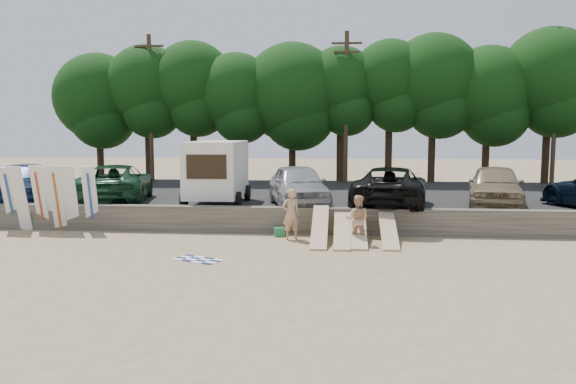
{
  "coord_description": "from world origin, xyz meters",
  "views": [
    {
      "loc": [
        1.74,
        -17.94,
        3.89
      ],
      "look_at": [
        -0.25,
        3.0,
        1.58
      ],
      "focal_mm": 35.0,
      "sensor_mm": 36.0,
      "label": 1
    }
  ],
  "objects_px": {
    "car_3": "(390,187)",
    "cooler": "(279,232)",
    "car_0": "(22,182)",
    "beachgoer_b": "(357,220)",
    "beachgoer_a": "(291,214)",
    "car_4": "(495,186)",
    "box_trailer": "(217,169)",
    "car_1": "(116,183)",
    "car_2": "(298,185)"
  },
  "relations": [
    {
      "from": "box_trailer",
      "to": "beachgoer_b",
      "type": "xyz_separation_m",
      "value": [
        5.91,
        -4.66,
        -1.38
      ]
    },
    {
      "from": "car_4",
      "to": "cooler",
      "type": "bearing_deg",
      "value": -144.41
    },
    {
      "from": "car_2",
      "to": "car_4",
      "type": "xyz_separation_m",
      "value": [
        8.2,
        0.62,
        -0.01
      ]
    },
    {
      "from": "car_2",
      "to": "car_3",
      "type": "xyz_separation_m",
      "value": [
        3.83,
        0.06,
        -0.04
      ]
    },
    {
      "from": "car_2",
      "to": "cooler",
      "type": "xyz_separation_m",
      "value": [
        -0.46,
        -3.07,
        -1.43
      ]
    },
    {
      "from": "car_0",
      "to": "beachgoer_a",
      "type": "distance_m",
      "value": 12.79
    },
    {
      "from": "car_1",
      "to": "beachgoer_b",
      "type": "distance_m",
      "value": 11.78
    },
    {
      "from": "car_4",
      "to": "cooler",
      "type": "height_order",
      "value": "car_4"
    },
    {
      "from": "box_trailer",
      "to": "car_2",
      "type": "height_order",
      "value": "box_trailer"
    },
    {
      "from": "beachgoer_b",
      "to": "box_trailer",
      "type": "bearing_deg",
      "value": -29.97
    },
    {
      "from": "cooler",
      "to": "car_0",
      "type": "bearing_deg",
      "value": 152.95
    },
    {
      "from": "car_3",
      "to": "cooler",
      "type": "height_order",
      "value": "car_3"
    },
    {
      "from": "car_0",
      "to": "cooler",
      "type": "distance_m",
      "value": 12.25
    },
    {
      "from": "beachgoer_a",
      "to": "box_trailer",
      "type": "bearing_deg",
      "value": -74.53
    },
    {
      "from": "car_3",
      "to": "beachgoer_b",
      "type": "height_order",
      "value": "car_3"
    },
    {
      "from": "car_3",
      "to": "beachgoer_b",
      "type": "distance_m",
      "value": 4.57
    },
    {
      "from": "box_trailer",
      "to": "car_4",
      "type": "bearing_deg",
      "value": -0.64
    },
    {
      "from": "box_trailer",
      "to": "beachgoer_a",
      "type": "xyz_separation_m",
      "value": [
        3.57,
        -4.04,
        -1.31
      ]
    },
    {
      "from": "car_0",
      "to": "beachgoer_b",
      "type": "bearing_deg",
      "value": -39.23
    },
    {
      "from": "box_trailer",
      "to": "car_2",
      "type": "bearing_deg",
      "value": -8.66
    },
    {
      "from": "car_1",
      "to": "car_4",
      "type": "bearing_deg",
      "value": 165.69
    },
    {
      "from": "box_trailer",
      "to": "cooler",
      "type": "height_order",
      "value": "box_trailer"
    },
    {
      "from": "car_1",
      "to": "beachgoer_a",
      "type": "bearing_deg",
      "value": 138.22
    },
    {
      "from": "car_4",
      "to": "car_1",
      "type": "bearing_deg",
      "value": -168.28
    },
    {
      "from": "box_trailer",
      "to": "car_4",
      "type": "distance_m",
      "value": 11.77
    },
    {
      "from": "car_3",
      "to": "car_1",
      "type": "bearing_deg",
      "value": 4.96
    },
    {
      "from": "car_0",
      "to": "cooler",
      "type": "xyz_separation_m",
      "value": [
        11.76,
        -3.12,
        -1.45
      ]
    },
    {
      "from": "beachgoer_a",
      "to": "car_4",
      "type": "bearing_deg",
      "value": -178.69
    },
    {
      "from": "car_0",
      "to": "beachgoer_b",
      "type": "xyz_separation_m",
      "value": [
        14.58,
        -4.26,
        -0.76
      ]
    },
    {
      "from": "cooler",
      "to": "beachgoer_a",
      "type": "bearing_deg",
      "value": -60.1
    },
    {
      "from": "car_2",
      "to": "car_3",
      "type": "distance_m",
      "value": 3.83
    },
    {
      "from": "car_0",
      "to": "car_1",
      "type": "xyz_separation_m",
      "value": [
        3.96,
        0.79,
        -0.07
      ]
    },
    {
      "from": "cooler",
      "to": "car_2",
      "type": "bearing_deg",
      "value": 69.29
    },
    {
      "from": "cooler",
      "to": "car_4",
      "type": "bearing_deg",
      "value": 10.93
    },
    {
      "from": "beachgoer_a",
      "to": "beachgoer_b",
      "type": "xyz_separation_m",
      "value": [
        2.34,
        -0.61,
        -0.07
      ]
    },
    {
      "from": "car_3",
      "to": "car_0",
      "type": "bearing_deg",
      "value": 8.7
    },
    {
      "from": "car_1",
      "to": "car_4",
      "type": "distance_m",
      "value": 16.46
    },
    {
      "from": "car_0",
      "to": "cooler",
      "type": "relative_size",
      "value": 13.99
    },
    {
      "from": "car_3",
      "to": "cooler",
      "type": "bearing_deg",
      "value": 44.76
    },
    {
      "from": "car_1",
      "to": "car_4",
      "type": "height_order",
      "value": "car_4"
    },
    {
      "from": "box_trailer",
      "to": "car_0",
      "type": "bearing_deg",
      "value": -178.9
    },
    {
      "from": "car_2",
      "to": "car_4",
      "type": "relative_size",
      "value": 1.01
    },
    {
      "from": "box_trailer",
      "to": "beachgoer_a",
      "type": "distance_m",
      "value": 5.55
    },
    {
      "from": "box_trailer",
      "to": "car_3",
      "type": "relative_size",
      "value": 0.71
    },
    {
      "from": "box_trailer",
      "to": "car_1",
      "type": "xyz_separation_m",
      "value": [
        -4.7,
        0.4,
        -0.69
      ]
    },
    {
      "from": "car_0",
      "to": "box_trailer",
      "type": "bearing_deg",
      "value": -20.33
    },
    {
      "from": "car_2",
      "to": "car_4",
      "type": "height_order",
      "value": "car_2"
    },
    {
      "from": "car_3",
      "to": "beachgoer_b",
      "type": "bearing_deg",
      "value": 79.61
    },
    {
      "from": "car_0",
      "to": "car_2",
      "type": "height_order",
      "value": "car_0"
    },
    {
      "from": "car_3",
      "to": "beachgoer_b",
      "type": "xyz_separation_m",
      "value": [
        -1.48,
        -4.27,
        -0.7
      ]
    }
  ]
}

